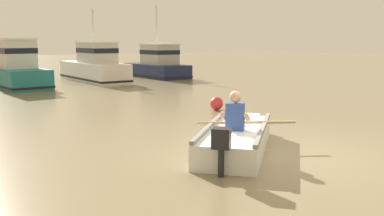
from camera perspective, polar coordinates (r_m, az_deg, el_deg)
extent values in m
plane|color=#7A6B4C|center=(8.24, 13.24, -6.12)|extent=(120.00, 120.00, 0.00)
cube|color=white|center=(8.30, 5.90, -4.24)|extent=(3.05, 2.88, 0.44)
cube|color=white|center=(9.98, 7.29, -2.02)|extent=(0.70, 0.72, 0.42)
cube|color=gray|center=(8.33, 2.45, -2.39)|extent=(2.32, 2.08, 0.08)
cube|color=gray|center=(8.19, 9.46, -2.70)|extent=(2.32, 2.08, 0.08)
cube|color=white|center=(8.16, 5.82, -3.17)|extent=(0.88, 0.94, 0.06)
cylinder|color=black|center=(6.71, 3.92, -6.98)|extent=(0.14, 0.14, 0.54)
cube|color=black|center=(6.62, 3.95, -4.07)|extent=(0.37, 0.37, 0.32)
cube|color=#334C99|center=(8.06, 5.80, -1.16)|extent=(0.39, 0.40, 0.52)
sphere|color=tan|center=(8.00, 5.85, 1.52)|extent=(0.22, 0.22, 0.22)
cylinder|color=tan|center=(8.14, 4.32, -1.17)|extent=(0.38, 0.35, 0.23)
cylinder|color=tan|center=(8.08, 7.40, -1.30)|extent=(0.38, 0.35, 0.23)
cylinder|color=tan|center=(8.56, 7.25, -1.94)|extent=(1.76, 1.06, 0.06)
cube|color=#1E727A|center=(22.07, -23.21, 3.93)|extent=(2.31, 6.72, 0.88)
cube|color=black|center=(22.10, -23.17, 3.19)|extent=(2.35, 6.76, 0.10)
cube|color=silver|center=(21.45, -22.95, 6.70)|extent=(1.61, 2.87, 1.27)
cube|color=black|center=(21.44, -22.97, 7.12)|extent=(1.64, 2.91, 0.24)
cube|color=white|center=(21.44, -23.06, 8.50)|extent=(1.69, 3.02, 0.08)
cube|color=white|center=(23.22, -13.05, 4.76)|extent=(1.75, 5.78, 0.98)
cube|color=black|center=(23.25, -13.02, 3.98)|extent=(1.79, 5.82, 0.10)
cube|color=beige|center=(22.70, -12.64, 7.21)|extent=(1.33, 2.44, 1.02)
cube|color=black|center=(22.69, -12.65, 7.54)|extent=(1.36, 2.47, 0.24)
cube|color=white|center=(22.69, -12.68, 8.61)|extent=(1.40, 2.56, 0.08)
cylinder|color=silver|center=(23.03, -13.08, 9.37)|extent=(0.10, 0.10, 2.75)
cube|color=#19234C|center=(25.16, -4.85, 5.02)|extent=(2.02, 4.76, 0.77)
cube|color=black|center=(25.18, -4.84, 4.46)|extent=(2.06, 4.80, 0.10)
cube|color=#B2ADA3|center=(24.76, -4.37, 7.15)|extent=(1.53, 2.02, 1.12)
cube|color=black|center=(24.75, -4.37, 7.48)|extent=(1.56, 2.05, 0.24)
cube|color=white|center=(24.74, -4.38, 8.54)|extent=(1.60, 2.12, 0.08)
cylinder|color=silver|center=(25.01, -4.77, 9.75)|extent=(0.10, 0.10, 3.38)
sphere|color=red|center=(13.12, 3.30, 0.61)|extent=(0.41, 0.41, 0.41)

